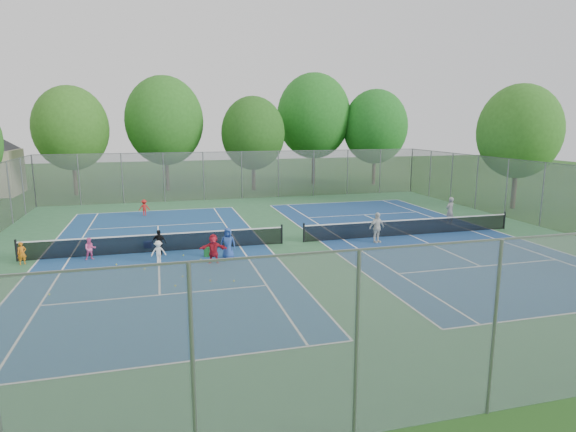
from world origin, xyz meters
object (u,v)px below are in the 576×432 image
at_px(net_left, 158,243).
at_px(ball_hopper, 207,252).
at_px(net_right, 410,228).
at_px(ball_crate, 148,245).
at_px(instructor, 450,211).

xyz_separation_m(net_left, ball_hopper, (2.25, -1.50, -0.21)).
bearing_deg(net_left, ball_hopper, -33.66).
xyz_separation_m(net_left, net_right, (14.00, 0.00, 0.00)).
relative_size(net_right, ball_crate, 32.77).
relative_size(ball_hopper, instructor, 0.28).
bearing_deg(ball_crate, net_right, -4.00).
distance_m(net_left, instructor, 18.17).
bearing_deg(ball_hopper, instructor, 13.16).
relative_size(ball_crate, ball_hopper, 0.80).
bearing_deg(ball_hopper, ball_crate, 137.61).
bearing_deg(instructor, net_right, 14.12).
xyz_separation_m(ball_crate, ball_hopper, (2.75, -2.51, 0.08)).
height_order(net_right, ball_crate, net_right).
distance_m(net_left, ball_crate, 1.17).
height_order(ball_hopper, instructor, instructor).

